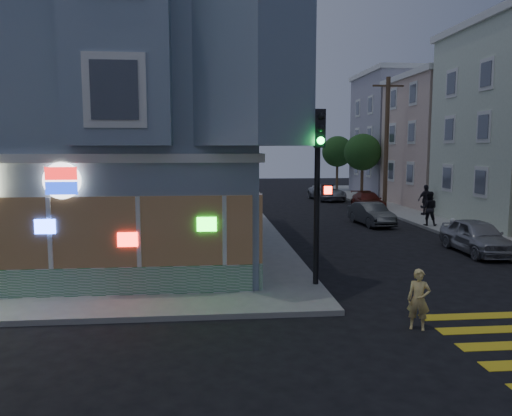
{
  "coord_description": "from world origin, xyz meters",
  "views": [
    {
      "loc": [
        -0.45,
        -10.09,
        4.28
      ],
      "look_at": [
        1.09,
        5.93,
        2.34
      ],
      "focal_mm": 35.0,
      "sensor_mm": 36.0,
      "label": 1
    }
  ],
  "objects": [
    {
      "name": "ground",
      "position": [
        0.0,
        0.0,
        0.0
      ],
      "size": [
        120.0,
        120.0,
        0.0
      ],
      "primitive_type": "plane",
      "color": "black",
      "rests_on": "ground"
    },
    {
      "name": "sidewalk_nw",
      "position": [
        -13.5,
        23.0,
        0.07
      ],
      "size": [
        33.0,
        42.0,
        0.15
      ],
      "primitive_type": "cube",
      "color": "gray",
      "rests_on": "ground"
    },
    {
      "name": "corner_building",
      "position": [
        -6.0,
        10.98,
        5.82
      ],
      "size": [
        14.6,
        14.6,
        11.4
      ],
      "color": "gray",
      "rests_on": "sidewalk_nw"
    },
    {
      "name": "row_house_c",
      "position": [
        19.5,
        25.0,
        4.65
      ],
      "size": [
        12.0,
        8.6,
        9.0
      ],
      "primitive_type": "cube",
      "color": "#C9AA9C",
      "rests_on": "sidewalk_ne"
    },
    {
      "name": "row_house_d",
      "position": [
        19.5,
        34.0,
        5.4
      ],
      "size": [
        12.0,
        8.6,
        10.5
      ],
      "primitive_type": "cube",
      "color": "#908D9B",
      "rests_on": "sidewalk_ne"
    },
    {
      "name": "utility_pole",
      "position": [
        12.0,
        24.0,
        4.8
      ],
      "size": [
        2.2,
        0.3,
        9.0
      ],
      "color": "#4C3826",
      "rests_on": "sidewalk_ne"
    },
    {
      "name": "street_tree_near",
      "position": [
        12.2,
        30.0,
        3.94
      ],
      "size": [
        3.0,
        3.0,
        5.3
      ],
      "color": "#4C3826",
      "rests_on": "sidewalk_ne"
    },
    {
      "name": "street_tree_far",
      "position": [
        12.2,
        38.0,
        3.94
      ],
      "size": [
        3.0,
        3.0,
        5.3
      ],
      "color": "#4C3826",
      "rests_on": "sidewalk_ne"
    },
    {
      "name": "running_child",
      "position": [
        4.48,
        0.92,
        0.73
      ],
      "size": [
        0.63,
        0.54,
        1.45
      ],
      "primitive_type": "imported",
      "rotation": [
        0.0,
        0.0,
        -0.43
      ],
      "color": "#EFD17A",
      "rests_on": "ground"
    },
    {
      "name": "pedestrian_a",
      "position": [
        11.3,
        15.37,
        1.07
      ],
      "size": [
        1.09,
        0.99,
        1.84
      ],
      "primitive_type": "imported",
      "rotation": [
        0.0,
        0.0,
        2.74
      ],
      "color": "black",
      "rests_on": "sidewalk_ne"
    },
    {
      "name": "pedestrian_b",
      "position": [
        13.0,
        19.48,
        1.09
      ],
      "size": [
        1.17,
        0.65,
        1.88
      ],
      "primitive_type": "imported",
      "rotation": [
        0.0,
        0.0,
        3.32
      ],
      "color": "black",
      "rests_on": "sidewalk_ne"
    },
    {
      "name": "parked_car_a",
      "position": [
        10.45,
        9.0,
        0.7
      ],
      "size": [
        1.73,
        4.12,
        1.39
      ],
      "primitive_type": "imported",
      "rotation": [
        0.0,
        0.0,
        -0.02
      ],
      "color": "#9C9EA3",
      "rests_on": "ground"
    },
    {
      "name": "parked_car_b",
      "position": [
        8.6,
        16.71,
        0.63
      ],
      "size": [
        1.72,
        3.93,
        1.26
      ],
      "primitive_type": "imported",
      "rotation": [
        0.0,
        0.0,
        0.1
      ],
      "color": "#383C3E",
      "rests_on": "ground"
    },
    {
      "name": "parked_car_c",
      "position": [
        10.66,
        23.65,
        0.6
      ],
      "size": [
        1.88,
        4.23,
        1.21
      ],
      "primitive_type": "imported",
      "rotation": [
        0.0,
        0.0,
        -0.05
      ],
      "color": "#5E1D15",
      "rests_on": "ground"
    },
    {
      "name": "parked_car_d",
      "position": [
        9.29,
        30.08,
        0.64
      ],
      "size": [
        2.57,
        4.79,
        1.28
      ],
      "primitive_type": "imported",
      "rotation": [
        0.0,
        0.0,
        0.1
      ],
      "color": "#989CA2",
      "rests_on": "ground"
    },
    {
      "name": "traffic_signal",
      "position": [
        2.82,
        4.42,
        3.72
      ],
      "size": [
        0.64,
        0.59,
        5.27
      ],
      "rotation": [
        0.0,
        0.0,
        -0.17
      ],
      "color": "black",
      "rests_on": "sidewalk_nw"
    },
    {
      "name": "fire_hydrant",
      "position": [
        11.3,
        12.72,
        0.55
      ],
      "size": [
        0.44,
        0.25,
        0.76
      ],
      "color": "silver",
      "rests_on": "sidewalk_ne"
    }
  ]
}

